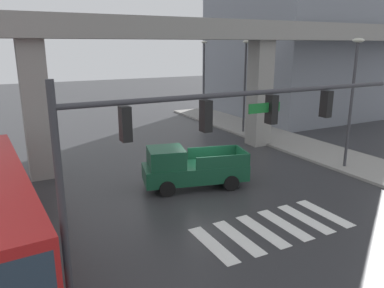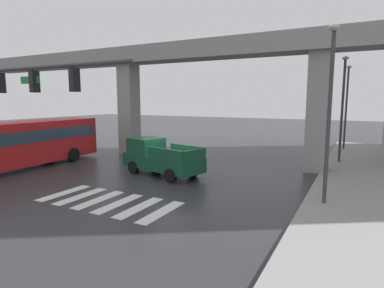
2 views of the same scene
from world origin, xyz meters
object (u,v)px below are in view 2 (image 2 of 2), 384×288
at_px(city_bus, 22,142).
at_px(street_lamp_near_corner, 330,95).
at_px(street_lamp_mid_block, 343,97).
at_px(street_lamp_far_north, 347,98).
at_px(pickup_truck, 159,158).

relative_size(city_bus, street_lamp_near_corner, 1.51).
xyz_separation_m(street_lamp_near_corner, street_lamp_mid_block, (0.00, 9.98, 0.00)).
bearing_deg(street_lamp_far_north, street_lamp_near_corner, -90.00).
bearing_deg(street_lamp_far_north, city_bus, -135.81).
bearing_deg(city_bus, street_lamp_mid_block, 31.50).
xyz_separation_m(city_bus, street_lamp_far_north, (17.98, 17.48, 2.83)).
height_order(pickup_truck, city_bus, city_bus).
distance_m(city_bus, street_lamp_near_corner, 18.24).
relative_size(pickup_truck, street_lamp_near_corner, 0.75).
height_order(street_lamp_mid_block, street_lamp_far_north, same).
xyz_separation_m(street_lamp_near_corner, street_lamp_far_north, (0.00, 16.45, 0.00)).
relative_size(street_lamp_near_corner, street_lamp_far_north, 1.00).
distance_m(pickup_truck, street_lamp_far_north, 17.85).
bearing_deg(street_lamp_mid_block, street_lamp_far_north, 90.00).
xyz_separation_m(pickup_truck, street_lamp_near_corner, (9.23, -1.59, 3.57)).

